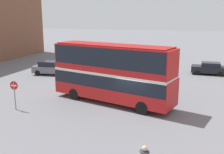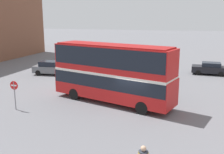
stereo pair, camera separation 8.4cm
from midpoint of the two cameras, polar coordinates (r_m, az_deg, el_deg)
ground_plane at (r=20.02m, az=4.21°, el=-7.25°), size 240.00×240.00×0.00m
double_decker_bus at (r=21.05m, az=-0.11°, el=1.52°), size 10.61×5.22×4.79m
parked_car_kerb_far at (r=32.77m, az=-13.44°, el=1.93°), size 4.23×2.22×1.64m
parked_car_side_street at (r=34.12m, az=20.35°, el=1.79°), size 4.18×1.95×1.49m
no_entry_sign at (r=20.99m, az=-20.60°, el=-2.74°), size 0.67×0.08×2.24m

